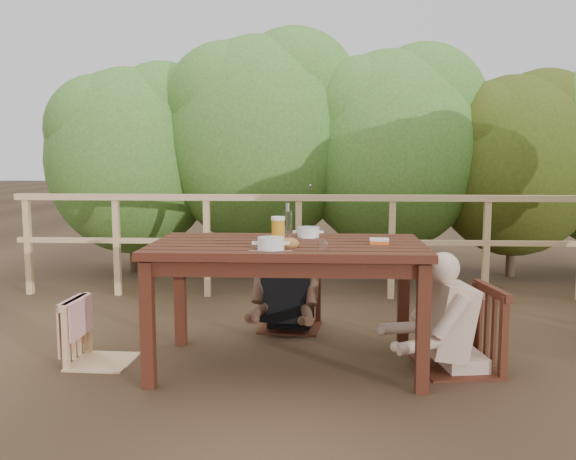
{
  "coord_description": "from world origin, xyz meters",
  "views": [
    {
      "loc": [
        0.21,
        -3.94,
        1.38
      ],
      "look_at": [
        0.0,
        0.05,
        0.9
      ],
      "focal_mm": 38.5,
      "sensor_mm": 36.0,
      "label": 1
    }
  ],
  "objects_px": {
    "soup_far": "(308,233)",
    "bottle": "(288,223)",
    "chair_far": "(290,271)",
    "diner_right": "(464,273)",
    "tumbler": "(323,246)",
    "chair_left": "(100,303)",
    "table": "(288,306)",
    "bread_roll": "(289,244)",
    "soup_near": "(271,245)",
    "woman": "(290,252)",
    "beer_glass": "(278,230)",
    "butter_tub": "(379,242)",
    "chair_right": "(459,292)"
  },
  "relations": [
    {
      "from": "beer_glass",
      "to": "chair_far",
      "type": "bearing_deg",
      "value": 87.28
    },
    {
      "from": "table",
      "to": "bottle",
      "type": "bearing_deg",
      "value": 92.72
    },
    {
      "from": "table",
      "to": "soup_near",
      "type": "height_order",
      "value": "soup_near"
    },
    {
      "from": "chair_far",
      "to": "diner_right",
      "type": "xyz_separation_m",
      "value": [
        1.16,
        -0.89,
        0.16
      ]
    },
    {
      "from": "beer_glass",
      "to": "chair_right",
      "type": "bearing_deg",
      "value": -3.02
    },
    {
      "from": "chair_right",
      "to": "butter_tub",
      "type": "bearing_deg",
      "value": -93.02
    },
    {
      "from": "woman",
      "to": "tumbler",
      "type": "relative_size",
      "value": 15.93
    },
    {
      "from": "table",
      "to": "chair_far",
      "type": "distance_m",
      "value": 0.9
    },
    {
      "from": "bottle",
      "to": "chair_far",
      "type": "bearing_deg",
      "value": 91.52
    },
    {
      "from": "chair_right",
      "to": "bread_roll",
      "type": "distance_m",
      "value": 1.16
    },
    {
      "from": "chair_left",
      "to": "chair_right",
      "type": "bearing_deg",
      "value": -87.43
    },
    {
      "from": "table",
      "to": "butter_tub",
      "type": "distance_m",
      "value": 0.73
    },
    {
      "from": "soup_near",
      "to": "tumbler",
      "type": "bearing_deg",
      "value": -2.34
    },
    {
      "from": "chair_far",
      "to": "soup_far",
      "type": "bearing_deg",
      "value": -69.66
    },
    {
      "from": "table",
      "to": "diner_right",
      "type": "distance_m",
      "value": 1.16
    },
    {
      "from": "butter_tub",
      "to": "tumbler",
      "type": "bearing_deg",
      "value": -138.46
    },
    {
      "from": "diner_right",
      "to": "woman",
      "type": "bearing_deg",
      "value": 43.13
    },
    {
      "from": "tumbler",
      "to": "butter_tub",
      "type": "bearing_deg",
      "value": 37.88
    },
    {
      "from": "soup_near",
      "to": "woman",
      "type": "bearing_deg",
      "value": 87.36
    },
    {
      "from": "soup_near",
      "to": "tumbler",
      "type": "relative_size",
      "value": 3.51
    },
    {
      "from": "table",
      "to": "butter_tub",
      "type": "height_order",
      "value": "butter_tub"
    },
    {
      "from": "woman",
      "to": "tumbler",
      "type": "bearing_deg",
      "value": 107.85
    },
    {
      "from": "soup_far",
      "to": "bottle",
      "type": "bearing_deg",
      "value": -129.52
    },
    {
      "from": "butter_tub",
      "to": "soup_near",
      "type": "bearing_deg",
      "value": -154.79
    },
    {
      "from": "soup_far",
      "to": "chair_left",
      "type": "bearing_deg",
      "value": -168.07
    },
    {
      "from": "table",
      "to": "bread_roll",
      "type": "xyz_separation_m",
      "value": [
        0.02,
        -0.2,
        0.44
      ]
    },
    {
      "from": "butter_tub",
      "to": "table",
      "type": "bearing_deg",
      "value": 179.61
    },
    {
      "from": "diner_right",
      "to": "soup_far",
      "type": "bearing_deg",
      "value": 65.91
    },
    {
      "from": "chair_left",
      "to": "soup_far",
      "type": "relative_size",
      "value": 3.22
    },
    {
      "from": "chair_far",
      "to": "chair_right",
      "type": "distance_m",
      "value": 1.44
    },
    {
      "from": "chair_far",
      "to": "bread_roll",
      "type": "xyz_separation_m",
      "value": [
        0.05,
        -1.1,
        0.37
      ]
    },
    {
      "from": "beer_glass",
      "to": "bottle",
      "type": "relative_size",
      "value": 0.68
    },
    {
      "from": "beer_glass",
      "to": "bottle",
      "type": "distance_m",
      "value": 0.09
    },
    {
      "from": "chair_left",
      "to": "chair_far",
      "type": "bearing_deg",
      "value": -51.18
    },
    {
      "from": "chair_far",
      "to": "tumbler",
      "type": "bearing_deg",
      "value": -71.96
    },
    {
      "from": "chair_left",
      "to": "bottle",
      "type": "height_order",
      "value": "bottle"
    },
    {
      "from": "table",
      "to": "beer_glass",
      "type": "distance_m",
      "value": 0.5
    },
    {
      "from": "diner_right",
      "to": "beer_glass",
      "type": "bearing_deg",
      "value": 78.28
    },
    {
      "from": "woman",
      "to": "bread_roll",
      "type": "bearing_deg",
      "value": 98.58
    },
    {
      "from": "bread_roll",
      "to": "woman",
      "type": "bearing_deg",
      "value": 92.38
    },
    {
      "from": "chair_far",
      "to": "chair_left",
      "type": "bearing_deg",
      "value": -137.19
    },
    {
      "from": "table",
      "to": "chair_far",
      "type": "height_order",
      "value": "chair_far"
    },
    {
      "from": "bottle",
      "to": "butter_tub",
      "type": "bearing_deg",
      "value": -15.65
    },
    {
      "from": "chair_left",
      "to": "bottle",
      "type": "relative_size",
      "value": 3.13
    },
    {
      "from": "chair_far",
      "to": "soup_near",
      "type": "height_order",
      "value": "chair_far"
    },
    {
      "from": "woman",
      "to": "diner_right",
      "type": "height_order",
      "value": "diner_right"
    },
    {
      "from": "woman",
      "to": "butter_tub",
      "type": "xyz_separation_m",
      "value": [
        0.61,
        -0.96,
        0.22
      ]
    },
    {
      "from": "chair_far",
      "to": "bread_roll",
      "type": "relative_size",
      "value": 7.54
    },
    {
      "from": "woman",
      "to": "beer_glass",
      "type": "xyz_separation_m",
      "value": [
        -0.04,
        -0.85,
        0.28
      ]
    },
    {
      "from": "table",
      "to": "woman",
      "type": "bearing_deg",
      "value": 91.65
    }
  ]
}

